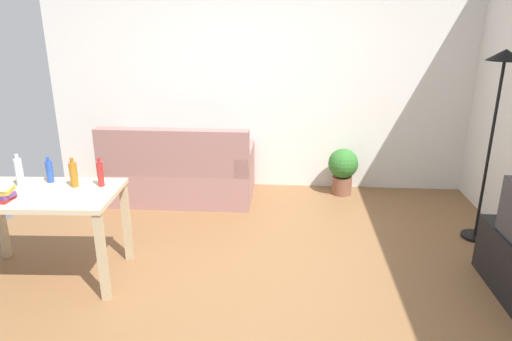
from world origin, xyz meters
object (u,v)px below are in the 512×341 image
Objects in this scene: potted_plant at (343,168)px; bottle_amber at (74,174)px; bottle_red at (100,174)px; torchiere_lamp at (499,95)px; bottle_clear at (19,172)px; bottle_blue at (50,171)px; desk at (42,205)px; couch at (180,174)px.

bottle_amber is at bearing -140.94° from potted_plant.
potted_plant is 2.33× the size of bottle_red.
torchiere_lamp is at bearing 13.35° from bottle_amber.
bottle_clear reaches higher than bottle_blue.
desk is at bearing -83.77° from bottle_blue.
bottle_clear is 0.45m from bottle_amber.
bottle_blue is (0.20, 0.10, -0.02)m from bottle_clear.
bottle_amber is 0.21m from bottle_red.
torchiere_lamp is at bearing 11.83° from desk.
desk is 0.34m from bottle_amber.
potted_plant is at bearing 35.77° from desk.
couch is at bearing 61.25° from bottle_clear.
bottle_amber reaches higher than bottle_blue.
torchiere_lamp reaches higher than couch.
bottle_blue is 0.91× the size of bottle_amber.
torchiere_lamp reaches higher than bottle_amber.
torchiere_lamp is 4.01m from desk.
bottle_clear is (-2.84, -1.96, 0.55)m from potted_plant.
bottle_blue is at bearing -144.85° from potted_plant.
bottle_amber is (0.25, -0.08, 0.01)m from bottle_blue.
torchiere_lamp is (3.13, -0.78, 1.11)m from couch.
desk is 5.03× the size of bottle_amber.
desk reaches higher than potted_plant.
bottle_blue is (-2.64, -1.86, 0.53)m from potted_plant.
potted_plant is (-1.20, 1.09, -1.08)m from torchiere_lamp.
potted_plant is at bearing 35.15° from bottle_blue.
couch is 1.72m from bottle_red.
desk is (-0.68, -1.77, 0.34)m from couch.
bottle_clear reaches higher than couch.
potted_plant is 2.32× the size of bottle_amber.
bottle_red is at bearing -166.28° from torchiere_lamp.
potted_plant is 2.11× the size of bottle_clear.
desk is 5.04× the size of bottle_red.
potted_plant is at bearing 41.28° from bottle_red.
bottle_clear is at bearing -176.01° from bottle_red.
bottle_red is (-3.38, -0.83, -0.55)m from torchiere_lamp.
torchiere_lamp is 1.47× the size of desk.
potted_plant is 2.95m from bottle_red.
couch is 0.93× the size of torchiere_lamp.
desk is 0.51m from bottle_red.
desk is at bearing -147.38° from bottle_amber.
potted_plant is 2.56× the size of bottle_blue.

